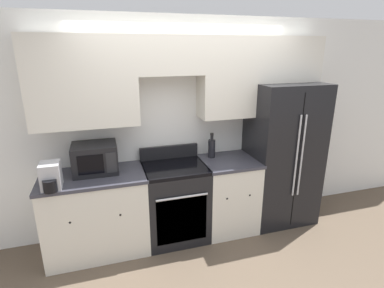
# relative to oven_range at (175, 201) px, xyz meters

# --- Properties ---
(ground_plane) EXTENTS (12.00, 12.00, 0.00)m
(ground_plane) POSITION_rel_oven_range_xyz_m (0.21, -0.31, -0.47)
(ground_plane) COLOR brown
(wall_back) EXTENTS (8.00, 0.39, 2.60)m
(wall_back) POSITION_rel_oven_range_xyz_m (0.22, 0.27, 1.10)
(wall_back) COLOR white
(wall_back) RESTS_ON ground_plane
(lower_cabinets_left) EXTENTS (1.11, 0.64, 0.93)m
(lower_cabinets_left) POSITION_rel_oven_range_xyz_m (-0.91, 0.00, -0.00)
(lower_cabinets_left) COLOR silver
(lower_cabinets_left) RESTS_ON ground_plane
(lower_cabinets_right) EXTENTS (0.67, 0.64, 0.93)m
(lower_cabinets_right) POSITION_rel_oven_range_xyz_m (0.69, 0.00, -0.00)
(lower_cabinets_right) COLOR silver
(lower_cabinets_right) RESTS_ON ground_plane
(oven_range) EXTENTS (0.73, 0.65, 1.09)m
(oven_range) POSITION_rel_oven_range_xyz_m (0.00, 0.00, 0.00)
(oven_range) COLOR black
(oven_range) RESTS_ON ground_plane
(refrigerator) EXTENTS (0.87, 0.81, 1.84)m
(refrigerator) POSITION_rel_oven_range_xyz_m (1.44, 0.08, 0.45)
(refrigerator) COLOR black
(refrigerator) RESTS_ON ground_plane
(microwave) EXTENTS (0.47, 0.39, 0.32)m
(microwave) POSITION_rel_oven_range_xyz_m (-0.87, 0.10, 0.62)
(microwave) COLOR black
(microwave) RESTS_ON lower_cabinets_left
(bottle) EXTENTS (0.09, 0.09, 0.31)m
(bottle) POSITION_rel_oven_range_xyz_m (0.52, 0.16, 0.58)
(bottle) COLOR black
(bottle) RESTS_ON lower_cabinets_right
(coffee_maker) EXTENTS (0.18, 0.29, 0.26)m
(coffee_maker) POSITION_rel_oven_range_xyz_m (-1.28, -0.22, 0.58)
(coffee_maker) COLOR #B7B7BC
(coffee_maker) RESTS_ON lower_cabinets_left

